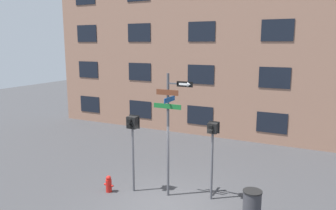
# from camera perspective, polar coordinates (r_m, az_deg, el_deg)

# --- Properties ---
(ground_plane) EXTENTS (60.00, 60.00, 0.00)m
(ground_plane) POSITION_cam_1_polar(r_m,az_deg,el_deg) (11.26, -0.52, -17.14)
(ground_plane) COLOR #38383A
(building_facade) EXTENTS (24.00, 0.64, 11.80)m
(building_facade) POSITION_cam_1_polar(r_m,az_deg,el_deg) (18.19, 12.26, 12.46)
(building_facade) COLOR #936B56
(building_facade) RESTS_ON ground_plane
(street_sign_pole) EXTENTS (1.39, 0.78, 4.30)m
(street_sign_pole) POSITION_cam_1_polar(r_m,az_deg,el_deg) (11.02, 0.31, -3.35)
(street_sign_pole) COLOR #4C4C51
(street_sign_pole) RESTS_ON ground_plane
(pedestrian_signal_left) EXTENTS (0.41, 0.40, 2.79)m
(pedestrian_signal_left) POSITION_cam_1_polar(r_m,az_deg,el_deg) (11.55, -6.20, -4.63)
(pedestrian_signal_left) COLOR #4C4C51
(pedestrian_signal_left) RESTS_ON ground_plane
(pedestrian_signal_right) EXTENTS (0.38, 0.40, 2.71)m
(pedestrian_signal_right) POSITION_cam_1_polar(r_m,az_deg,el_deg) (11.01, 7.75, -6.05)
(pedestrian_signal_right) COLOR #4C4C51
(pedestrian_signal_right) RESTS_ON ground_plane
(fire_hydrant) EXTENTS (0.37, 0.21, 0.61)m
(fire_hydrant) POSITION_cam_1_polar(r_m,az_deg,el_deg) (12.26, -10.29, -13.39)
(fire_hydrant) COLOR red
(fire_hydrant) RESTS_ON ground_plane
(trash_bin) EXTENTS (0.58, 0.58, 0.89)m
(trash_bin) POSITION_cam_1_polar(r_m,az_deg,el_deg) (10.68, 14.41, -16.44)
(trash_bin) COLOR #333338
(trash_bin) RESTS_ON ground_plane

